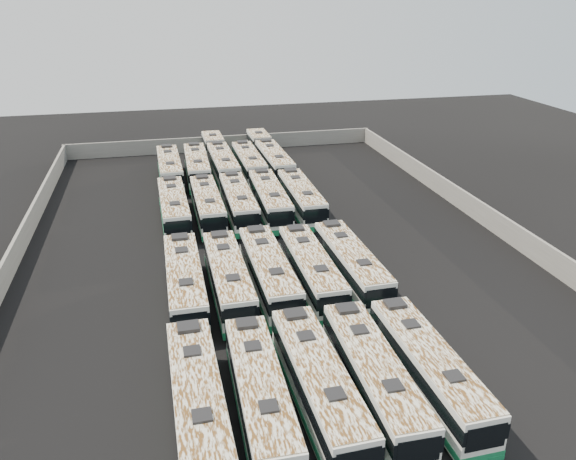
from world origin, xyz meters
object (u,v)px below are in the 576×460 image
object	(u,v)px
bus_midback_far_left	(174,208)
bus_midback_far_right	(301,198)
bus_front_right	(373,377)
bus_back_left	(197,167)
bus_back_center	(220,158)
bus_front_center	(319,385)
bus_front_far_right	(428,369)
bus_midfront_left	(228,279)
bus_midfront_center	(269,273)
bus_back_far_left	(170,169)
bus_midfront_far_right	(351,265)
bus_midback_center	(239,203)
bus_midfront_far_left	(185,283)
bus_front_far_left	(198,404)
bus_front_left	(260,396)
bus_midback_left	(208,205)
bus_back_far_right	(269,155)
bus_back_right	(249,164)
bus_midback_right	(270,200)
bus_midfront_right	(311,270)

from	to	relation	value
bus_midback_far_left	bus_midback_far_right	xyz separation A→B (m)	(13.31, 0.03, -0.02)
bus_front_right	bus_midback_far_right	bearing A→B (deg)	84.27
bus_midback_far_right	bus_back_left	size ratio (longest dim) A/B	0.97
bus_back_center	bus_front_center	bearing A→B (deg)	-90.93
bus_front_far_right	bus_midfront_left	bearing A→B (deg)	124.99
bus_midfront_center	bus_back_far_left	bearing A→B (deg)	101.57
bus_midfront_far_right	bus_midback_far_right	distance (m)	16.05
bus_front_right	bus_midback_center	world-z (taller)	bus_midback_center
bus_midfront_far_left	bus_midfront_left	xyz separation A→B (m)	(3.29, -0.04, -0.03)
bus_midback_center	bus_back_center	distance (m)	16.96
bus_front_far_left	bus_midback_center	xyz separation A→B (m)	(6.64, 30.07, -0.02)
bus_front_left	bus_back_center	distance (m)	47.21
bus_midfront_far_right	bus_midback_far_left	world-z (taller)	bus_midback_far_left
bus_front_far_right	bus_back_left	distance (m)	44.81
bus_front_left	bus_midback_center	size ratio (longest dim) A/B	0.98
bus_midfront_center	bus_midback_left	world-z (taller)	bus_midfront_center
bus_back_far_left	bus_back_far_right	bearing A→B (deg)	12.69
bus_back_far_right	bus_front_far_left	bearing A→B (deg)	-106.60
bus_midfront_left	bus_back_far_right	xyz separation A→B (m)	(9.79, 33.23, 0.02)
bus_midback_far_left	bus_back_center	distance (m)	18.37
bus_back_right	bus_midback_left	bearing A→B (deg)	-116.30
bus_front_far_left	bus_midback_right	bearing A→B (deg)	70.72
bus_front_far_left	bus_front_center	distance (m)	6.73
bus_front_far_left	bus_midback_far_right	bearing A→B (deg)	65.06
bus_midfront_far_left	bus_midback_far_right	bearing A→B (deg)	50.74
bus_front_far_right	bus_midfront_center	xyz separation A→B (m)	(-6.78, 13.86, 0.06)
bus_front_far_right	bus_midfront_right	bearing A→B (deg)	102.87
bus_front_left	bus_back_far_right	xyz separation A→B (m)	(9.83, 46.97, 0.06)
bus_midback_far_left	bus_back_center	xyz separation A→B (m)	(6.64, 17.13, 0.01)
bus_midfront_far_right	bus_midfront_center	bearing A→B (deg)	178.92
bus_midfront_center	bus_midback_far_left	distance (m)	17.35
bus_front_far_right	bus_midback_far_left	bearing A→B (deg)	113.01
bus_midfront_far_right	bus_back_right	world-z (taller)	bus_back_right
bus_midfront_right	bus_back_right	xyz separation A→B (m)	(0.03, 30.13, 0.01)
bus_back_left	bus_back_far_right	xyz separation A→B (m)	(9.77, 3.22, -0.02)
bus_midfront_left	bus_back_far_left	size ratio (longest dim) A/B	0.98
bus_back_left	bus_back_center	size ratio (longest dim) A/B	0.65
bus_front_right	bus_midback_left	world-z (taller)	bus_front_right
bus_back_far_right	bus_front_left	bearing A→B (deg)	-102.70
bus_midfront_right	bus_midfront_left	bearing A→B (deg)	179.64
bus_midback_right	bus_back_center	size ratio (longest dim) A/B	0.65
bus_midfront_right	bus_midback_far_left	size ratio (longest dim) A/B	0.98
bus_front_far_left	bus_front_far_right	xyz separation A→B (m)	(13.40, 0.00, -0.05)
bus_midback_far_right	bus_back_far_right	bearing A→B (deg)	90.77
bus_front_far_left	bus_midfront_center	xyz separation A→B (m)	(6.62, 13.86, 0.01)
bus_midback_right	bus_midback_far_right	size ratio (longest dim) A/B	1.03
bus_front_far_left	bus_midback_far_right	size ratio (longest dim) A/B	1.02
bus_back_far_left	bus_back_far_right	xyz separation A→B (m)	(13.11, 3.22, 0.00)
bus_front_left	bus_front_center	xyz separation A→B (m)	(3.36, 0.10, 0.05)
bus_midfront_far_right	bus_front_far_left	bearing A→B (deg)	-135.23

